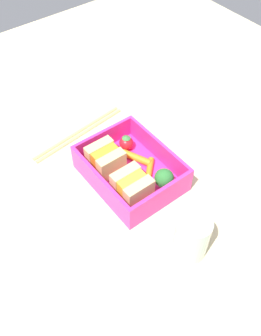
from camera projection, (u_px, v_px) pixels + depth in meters
The scene contains 12 objects.
ground_plane at pixel (130, 181), 67.67cm from camera, with size 120.00×120.00×2.00cm, color beige.
bento_tray at pixel (130, 176), 66.45cm from camera, with size 17.03×13.35×1.20cm, color #EE2E94.
bento_rim at pixel (130, 166), 64.45cm from camera, with size 17.03×13.35×4.07cm.
sandwich_left at pixel (132, 186), 61.32cm from camera, with size 5.50×5.20×4.46cm.
sandwich_center_left at pixel (105, 159), 65.23cm from camera, with size 5.50×5.20×4.46cm.
broccoli_floret at pixel (164, 178), 61.99cm from camera, with size 3.30×3.30×4.29cm.
carrot_stick_far_left at pixel (149, 170), 65.76cm from camera, with size 1.08×1.08×5.46cm, color orange.
carrot_stick_left at pixel (137, 158), 67.52cm from camera, with size 1.31×1.31×5.50cm, color orange.
strawberry_far_left at pixel (126, 143), 68.89cm from camera, with size 2.64×2.64×3.24cm.
chopstick_pair at pixel (79, 133), 73.91cm from camera, with size 4.08×21.07×0.70cm.
drinking_glass at pixel (192, 237), 54.68cm from camera, with size 5.15×5.15×7.90cm, color silver.
folded_napkin at pixel (204, 134), 73.94cm from camera, with size 13.20×11.23×0.40cm, color white.
Camera 1 is at (-33.36, 25.55, 52.10)cm, focal length 40.00 mm.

